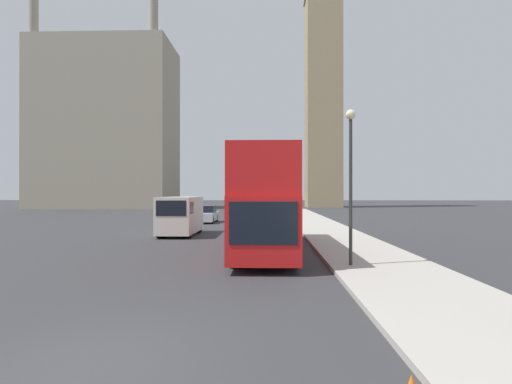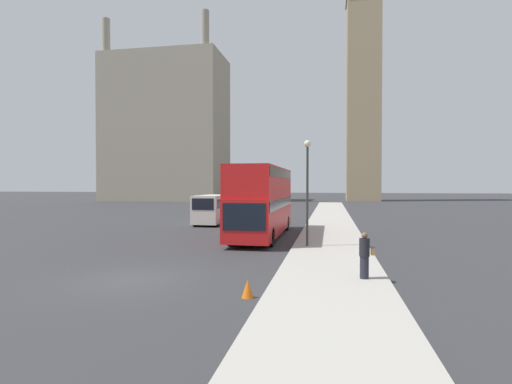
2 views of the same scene
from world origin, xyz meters
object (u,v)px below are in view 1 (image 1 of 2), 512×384
(white_van, at_px, (180,215))
(parked_sedan, at_px, (206,215))
(red_double_decker_bus, at_px, (265,198))
(street_lamp, at_px, (351,162))
(clock_tower, at_px, (323,55))

(white_van, distance_m, parked_sedan, 11.31)
(red_double_decker_bus, distance_m, white_van, 9.02)
(street_lamp, distance_m, parked_sedan, 24.37)
(clock_tower, distance_m, street_lamp, 69.99)
(clock_tower, relative_size, parked_sedan, 12.85)
(street_lamp, relative_size, parked_sedan, 1.22)
(street_lamp, bearing_deg, red_double_decker_bus, 126.32)
(red_double_decker_bus, relative_size, white_van, 2.20)
(white_van, xyz_separation_m, parked_sedan, (-0.10, 11.30, -0.61))
(street_lamp, xyz_separation_m, parked_sedan, (-8.72, 22.55, -3.10))
(clock_tower, relative_size, red_double_decker_bus, 5.16)
(red_double_decker_bus, bearing_deg, street_lamp, -53.68)
(clock_tower, bearing_deg, parked_sedan, -111.55)
(red_double_decker_bus, distance_m, street_lamp, 5.40)
(white_van, xyz_separation_m, street_lamp, (8.63, -11.25, 2.49))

